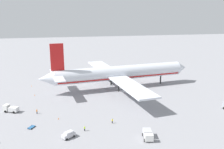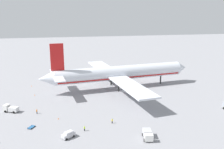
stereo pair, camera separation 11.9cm
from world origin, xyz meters
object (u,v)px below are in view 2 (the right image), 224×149
(service_truck_0, at_px, (11,109))
(ground_worker_2, at_px, (112,121))
(ground_worker_1, at_px, (84,128))
(airliner, at_px, (118,73))
(ground_worker_0, at_px, (37,111))
(traffic_cone_0, at_px, (147,69))
(service_van, at_px, (68,134))
(traffic_cone_2, at_px, (32,86))
(traffic_cone_1, at_px, (35,95))
(traffic_cone_3, at_px, (58,118))
(traffic_cone_4, at_px, (161,66))
(service_truck_2, at_px, (148,134))
(baggage_cart_0, at_px, (31,127))

(service_truck_0, bearing_deg, ground_worker_2, -28.00)
(ground_worker_1, distance_m, ground_worker_2, 10.40)
(airliner, height_order, ground_worker_0, airliner)
(traffic_cone_0, bearing_deg, ground_worker_1, -123.96)
(ground_worker_0, relative_size, ground_worker_2, 1.08)
(service_van, distance_m, ground_worker_1, 6.06)
(service_van, distance_m, traffic_cone_0, 100.57)
(airliner, height_order, traffic_cone_2, airliner)
(airliner, height_order, service_van, airliner)
(service_truck_0, xyz_separation_m, traffic_cone_0, (78.30, 56.90, -1.10))
(service_truck_0, xyz_separation_m, traffic_cone_1, (7.46, 17.96, -1.10))
(traffic_cone_3, bearing_deg, traffic_cone_4, 44.85)
(ground_worker_2, distance_m, traffic_cone_0, 87.04)
(ground_worker_1, height_order, traffic_cone_3, ground_worker_1)
(service_truck_0, bearing_deg, service_truck_2, -36.11)
(ground_worker_1, bearing_deg, service_truck_2, -27.78)
(traffic_cone_2, bearing_deg, service_truck_2, -59.56)
(service_van, distance_m, traffic_cone_4, 112.80)
(traffic_cone_0, bearing_deg, airliner, -129.71)
(ground_worker_1, distance_m, traffic_cone_1, 43.69)
(ground_worker_2, bearing_deg, ground_worker_0, 150.11)
(service_truck_0, relative_size, ground_worker_0, 3.35)
(service_van, distance_m, traffic_cone_3, 14.33)
(airliner, height_order, traffic_cone_0, airliner)
(ground_worker_0, bearing_deg, service_truck_0, 157.24)
(service_van, height_order, ground_worker_0, service_van)
(traffic_cone_1, height_order, traffic_cone_3, same)
(ground_worker_1, xyz_separation_m, traffic_cone_4, (65.95, 84.42, -0.58))
(airliner, bearing_deg, ground_worker_1, -118.24)
(baggage_cart_0, relative_size, ground_worker_0, 1.69)
(service_van, xyz_separation_m, traffic_cone_0, (58.32, 81.94, -0.76))
(traffic_cone_0, xyz_separation_m, traffic_cone_3, (-60.99, -67.89, 0.00))
(airliner, distance_m, traffic_cone_0, 48.19)
(ground_worker_1, height_order, traffic_cone_0, ground_worker_1)
(ground_worker_0, distance_m, traffic_cone_1, 22.16)
(service_truck_0, relative_size, traffic_cone_4, 10.86)
(ground_worker_0, relative_size, traffic_cone_1, 3.24)
(airliner, relative_size, baggage_cart_0, 26.12)
(service_truck_0, relative_size, ground_worker_2, 3.63)
(traffic_cone_2, bearing_deg, traffic_cone_0, 17.97)
(service_truck_0, xyz_separation_m, service_van, (19.98, -25.04, -0.34))
(service_truck_0, relative_size, ground_worker_1, 3.56)
(service_truck_2, bearing_deg, ground_worker_1, 152.22)
(airliner, relative_size, service_van, 17.90)
(baggage_cart_0, xyz_separation_m, traffic_cone_0, (69.69, 72.59, 0.01))
(service_truck_0, height_order, ground_worker_2, service_truck_0)
(airliner, bearing_deg, service_van, -121.62)
(airliner, bearing_deg, service_truck_0, -157.06)
(service_van, xyz_separation_m, ground_worker_1, (5.22, 3.09, -0.18))
(ground_worker_0, bearing_deg, service_truck_2, -39.37)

